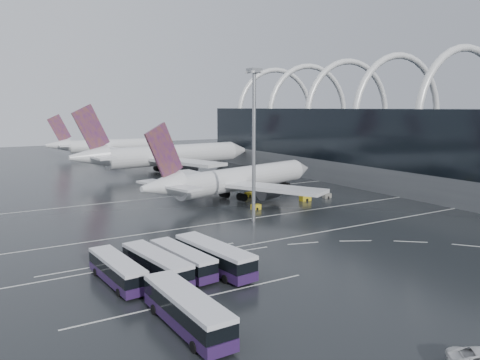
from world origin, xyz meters
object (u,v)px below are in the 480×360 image
bus_row_far_a (187,309)px  gse_cart_belly_e (249,194)px  bus_row_near_d (214,256)px  airliner_gate_b (165,156)px  bus_row_near_b (156,265)px  gse_cart_belly_c (256,207)px  floodlight_mast (254,127)px  gse_cart_belly_a (305,198)px  gse_cart_belly_b (278,187)px  airliner_gate_c (108,146)px  bus_row_near_a (117,270)px  gse_cart_belly_d (327,196)px  airliner_main (236,180)px  bus_row_near_c (182,259)px

bus_row_far_a → gse_cart_belly_e: size_ratio=7.30×
bus_row_near_d → airliner_gate_b: bearing=-25.0°
bus_row_near_b → gse_cart_belly_c: 40.72m
bus_row_far_a → gse_cart_belly_c: 51.90m
gse_cart_belly_c → gse_cart_belly_e: gse_cart_belly_c is taller
bus_row_near_d → floodlight_mast: (18.11, 19.09, 15.13)m
gse_cart_belly_a → gse_cart_belly_b: bearing=77.7°
bus_row_near_d → gse_cart_belly_c: size_ratio=7.41×
gse_cart_belly_e → airliner_gate_b: bearing=91.9°
airliner_gate_c → gse_cart_belly_b: airliner_gate_c is taller
bus_row_near_a → bus_row_near_b: bus_row_near_b is taller
bus_row_near_d → bus_row_far_a: bus_row_near_d is taller
airliner_gate_c → gse_cart_belly_d: 116.77m
floodlight_mast → gse_cart_belly_d: bearing=21.0°
bus_row_far_a → gse_cart_belly_c: (33.36, 39.74, -1.32)m
airliner_main → gse_cart_belly_b: airliner_main is taller
gse_cart_belly_a → gse_cart_belly_c: 14.36m
bus_row_near_a → gse_cart_belly_c: (35.63, 25.29, -1.13)m
airliner_gate_b → floodlight_mast: bearing=-104.6°
bus_row_far_a → gse_cart_belly_b: bearing=-43.5°
airliner_main → bus_row_far_a: bearing=-140.1°
airliner_gate_b → gse_cart_belly_c: bearing=-100.3°
bus_row_near_b → floodlight_mast: floodlight_mast is taller
airliner_gate_b → floodlight_mast: floodlight_mast is taller
bus_row_near_c → gse_cart_belly_d: (48.06, 27.65, -1.14)m
bus_row_far_a → bus_row_near_a: bearing=7.4°
gse_cart_belly_b → bus_row_near_b: bearing=-138.5°
bus_row_near_b → gse_cart_belly_d: bus_row_near_b is taller
bus_row_far_a → bus_row_near_d: bearing=-38.7°
bus_row_near_d → gse_cart_belly_d: bus_row_near_d is taller
bus_row_near_c → airliner_main: bearing=-45.0°
bus_row_near_a → gse_cart_belly_a: bearing=-65.5°
bus_row_near_b → bus_row_near_d: bus_row_near_d is taller
airliner_gate_b → bus_row_near_b: bearing=-118.6°
airliner_main → bus_row_near_a: (-37.55, -36.39, -2.77)m
airliner_gate_b → gse_cart_belly_e: size_ratio=32.79×
bus_row_near_b → gse_cart_belly_e: size_ratio=7.00×
airliner_gate_b → gse_cart_belly_b: airliner_gate_b is taller
floodlight_mast → gse_cart_belly_a: (20.00, 10.10, -16.35)m
bus_row_near_b → bus_row_near_d: 7.34m
bus_row_far_a → gse_cart_belly_c: bus_row_far_a is taller
gse_cart_belly_d → gse_cart_belly_e: size_ratio=1.00×
airliner_gate_b → bus_row_far_a: 105.96m
gse_cart_belly_b → airliner_gate_c: bearing=98.5°
airliner_gate_b → airliner_gate_c: bearing=86.2°
gse_cart_belly_c → airliner_main: bearing=80.2°
bus_row_near_b → bus_row_near_c: bearing=-89.8°
bus_row_near_d → gse_cart_belly_e: bus_row_near_d is taller
bus_row_near_b → gse_cart_belly_b: 64.94m
bus_row_near_c → floodlight_mast: 31.95m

